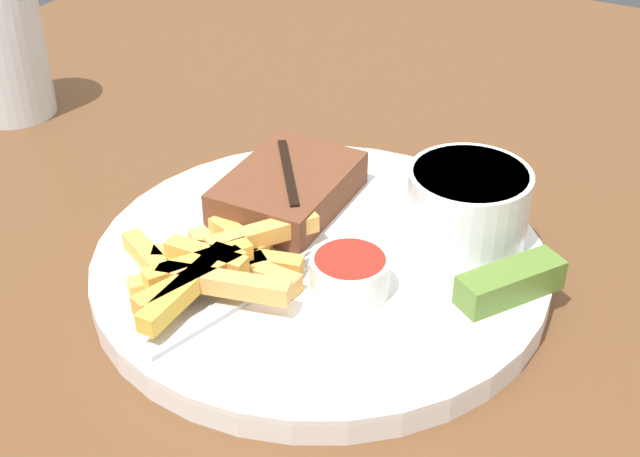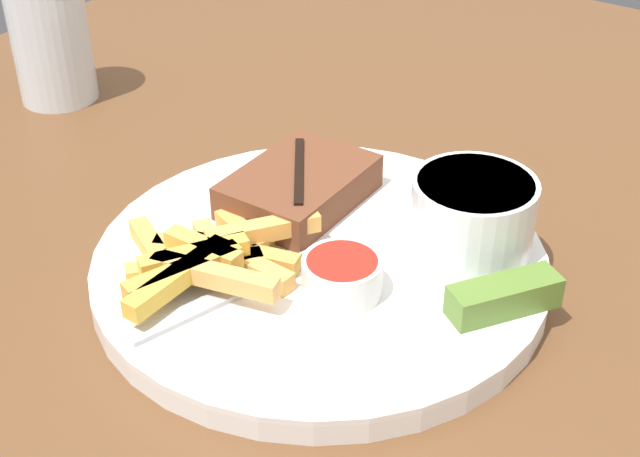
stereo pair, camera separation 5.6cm
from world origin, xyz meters
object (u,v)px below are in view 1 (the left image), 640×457
(dipping_sauce_cup, at_px, (350,273))
(fork_utensil, at_px, (229,306))
(steak_portion, at_px, (288,188))
(drinking_glass, at_px, (5,52))
(coleslaw_cup, at_px, (468,202))
(pickle_spear, at_px, (510,282))
(dinner_plate, at_px, (320,265))

(dipping_sauce_cup, xyz_separation_m, fork_utensil, (-0.05, 0.06, -0.01))
(steak_portion, bearing_deg, drinking_glass, 81.93)
(steak_portion, bearing_deg, coleslaw_cup, -81.91)
(coleslaw_cup, relative_size, pickle_spear, 1.16)
(dipping_sauce_cup, height_order, fork_utensil, dipping_sauce_cup)
(steak_portion, xyz_separation_m, dipping_sauce_cup, (-0.07, -0.08, 0.00))
(dinner_plate, height_order, fork_utensil, fork_utensil)
(drinking_glass, bearing_deg, steak_portion, -98.07)
(dipping_sauce_cup, relative_size, pickle_spear, 0.71)
(steak_portion, height_order, fork_utensil, steak_portion)
(coleslaw_cup, bearing_deg, dipping_sauce_cup, 154.13)
(steak_portion, bearing_deg, dinner_plate, -132.03)
(dipping_sauce_cup, relative_size, drinking_glass, 0.43)
(steak_portion, distance_m, pickle_spear, 0.17)
(drinking_glass, bearing_deg, fork_utensil, -116.10)
(dinner_plate, distance_m, steak_portion, 0.07)
(dipping_sauce_cup, bearing_deg, drinking_glass, 73.79)
(dinner_plate, bearing_deg, pickle_spear, -82.55)
(dinner_plate, bearing_deg, drinking_glass, 76.13)
(coleslaw_cup, height_order, dipping_sauce_cup, coleslaw_cup)
(coleslaw_cup, bearing_deg, pickle_spear, -134.89)
(dinner_plate, height_order, drinking_glass, drinking_glass)
(dipping_sauce_cup, relative_size, fork_utensil, 0.37)
(dipping_sauce_cup, bearing_deg, dinner_plate, 53.37)
(fork_utensil, bearing_deg, dinner_plate, 0.00)
(dinner_plate, relative_size, coleslaw_cup, 3.69)
(coleslaw_cup, distance_m, pickle_spear, 0.07)
(dinner_plate, bearing_deg, coleslaw_cup, -51.03)
(steak_portion, bearing_deg, fork_utensil, -167.24)
(pickle_spear, height_order, fork_utensil, pickle_spear)
(dinner_plate, xyz_separation_m, fork_utensil, (-0.07, 0.02, 0.01))
(pickle_spear, bearing_deg, dinner_plate, 97.45)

